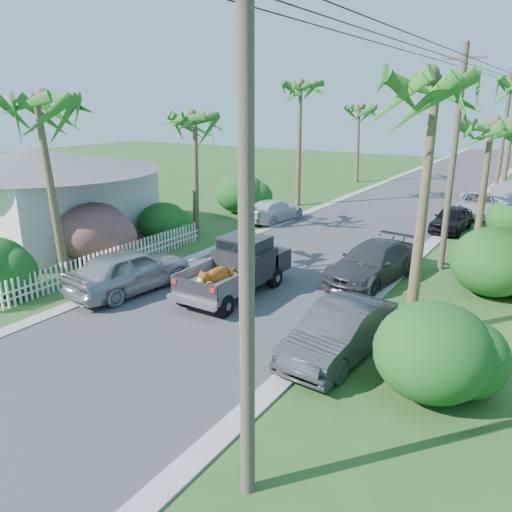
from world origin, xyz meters
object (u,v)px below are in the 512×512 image
Objects in this scene: parked_car_lf at (274,211)px; house_left at (39,199)px; utility_pole_c at (503,138)px; palm_l_a at (40,98)px; palm_l_b at (194,116)px; parked_car_rm at (372,263)px; parked_car_rn at (340,332)px; utility_pole_a at (247,249)px; palm_r_b at (492,124)px; parked_car_rf at (452,219)px; parked_car_rd at (477,204)px; parked_car_ln at (130,270)px; utility_pole_b at (453,160)px; pickup_truck at (241,266)px; palm_l_c at (301,84)px; palm_l_d at (360,107)px; palm_r_a at (436,77)px.

house_left is (-8.09, -9.87, 1.48)m from parked_car_lf.
palm_l_a is at bearing -115.27° from utility_pole_c.
parked_car_rm is at bearing -10.95° from palm_l_b.
palm_l_a reaches higher than parked_car_rn.
palm_r_b is at bearing 86.63° from utility_pole_a.
parked_car_rd is at bearing 87.72° from parked_car_rf.
parked_car_ln reaches higher than parked_car_rf.
utility_pole_b reaches higher than palm_l_b.
palm_r_b is 17.08m from utility_pole_a.
pickup_truck is 0.56× the size of palm_l_c.
parked_car_rn is 0.50× the size of utility_pole_c.
palm_l_a reaches higher than palm_r_b.
parked_car_ln reaches higher than parked_car_rm.
parked_car_rd reaches higher than parked_car_rf.
utility_pole_a is (12.10, -36.00, -1.84)m from palm_l_d.
parked_car_lf is at bearing 119.12° from utility_pole_a.
palm_l_c is (0.80, 10.00, 1.77)m from palm_l_b.
parked_car_ln is at bearing -147.62° from pickup_truck.
parked_car_rf is at bearing 57.84° from palm_l_a.
palm_l_a is at bearing -166.50° from palm_r_a.
parked_car_lf is 0.48× the size of palm_l_c.
palm_l_b is at bearing 139.31° from pickup_truck.
parked_car_rm is 0.59× the size of palm_r_a.
parked_car_rn is at bearing -85.21° from parked_car_rf.
pickup_truck is 0.57× the size of house_left.
palm_l_a is at bearing -136.85° from palm_r_b.
parked_car_lf is at bearing -158.27° from parked_car_rf.
parked_car_rm is at bearing 44.97° from pickup_truck.
parked_car_rm is at bearing -120.90° from palm_r_b.
parked_car_rm is at bearing -51.37° from palm_l_c.
palm_l_c is (-9.60, 12.01, 7.17)m from parked_car_rm.
palm_r_a is at bearing -79.65° from parked_car_rf.
palm_l_b is 0.82× the size of house_left.
utility_pole_a is at bearing -72.70° from parked_car_rm.
utility_pole_b is (0.60, 9.46, 3.86)m from parked_car_rn.
palm_r_b is at bearing -85.60° from utility_pole_c.
parked_car_rn is 0.52× the size of palm_r_a.
parked_car_rm is 16.92m from house_left.
palm_r_a is at bearing -91.91° from palm_r_b.
palm_r_b is at bearing 52.40° from pickup_truck.
palm_l_c is (-11.00, 18.46, 7.17)m from parked_car_rn.
parked_car_rm is at bearing 35.49° from palm_l_a.
utility_pole_b is (9.20, 8.94, 3.77)m from parked_car_ln.
utility_pole_c is at bearing 48.47° from house_left.
palm_l_c is 15.05m from utility_pole_b.
pickup_truck reaches higher than parked_car_rd.
pickup_truck reaches higher than parked_car_rf.
parked_car_rd is at bearing -105.36° from parked_car_ln.
palm_l_d is (-11.50, 8.86, 5.73)m from parked_car_rd.
utility_pole_c is (5.73, 21.74, 3.59)m from pickup_truck.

